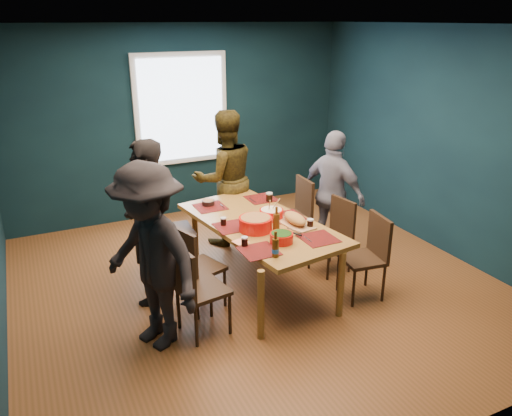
{
  "coord_description": "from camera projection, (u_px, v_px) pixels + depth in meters",
  "views": [
    {
      "loc": [
        -2.09,
        -4.37,
        2.76
      ],
      "look_at": [
        -0.01,
        0.0,
        0.9
      ],
      "focal_mm": 35.0,
      "sensor_mm": 36.0,
      "label": 1
    }
  ],
  "objects": [
    {
      "name": "room",
      "position": [
        246.0,
        158.0,
        5.25
      ],
      "size": [
        5.01,
        5.01,
        2.71
      ],
      "color": "brown",
      "rests_on": "ground"
    },
    {
      "name": "cola_glass_a",
      "position": [
        245.0,
        241.0,
        4.68
      ],
      "size": [
        0.07,
        0.07,
        0.09
      ],
      "color": "black",
      "rests_on": "dining_table"
    },
    {
      "name": "bowl_herbs",
      "position": [
        281.0,
        237.0,
        4.76
      ],
      "size": [
        0.23,
        0.23,
        0.1
      ],
      "color": "red",
      "rests_on": "dining_table"
    },
    {
      "name": "bowl_dumpling",
      "position": [
        271.0,
        213.0,
        5.32
      ],
      "size": [
        0.26,
        0.26,
        0.24
      ],
      "color": "red",
      "rests_on": "dining_table"
    },
    {
      "name": "beer_bottle_b",
      "position": [
        276.0,
        222.0,
        4.98
      ],
      "size": [
        0.07,
        0.07,
        0.26
      ],
      "color": "#4B2B0D",
      "rests_on": "dining_table"
    },
    {
      "name": "chair_left_mid",
      "position": [
        192.0,
        263.0,
        4.86
      ],
      "size": [
        0.51,
        0.51,
        0.89
      ],
      "rotation": [
        0.0,
        0.0,
        0.32
      ],
      "color": "#321F10",
      "rests_on": "floor"
    },
    {
      "name": "person_near_left",
      "position": [
        150.0,
        258.0,
        4.24
      ],
      "size": [
        1.03,
        1.25,
        1.69
      ],
      "primitive_type": "imported",
      "rotation": [
        0.0,
        0.0,
        5.15
      ],
      "color": "black",
      "rests_on": "floor"
    },
    {
      "name": "chair_right_far",
      "position": [
        297.0,
        209.0,
        6.19
      ],
      "size": [
        0.43,
        0.43,
        0.91
      ],
      "rotation": [
        0.0,
        0.0,
        -0.04
      ],
      "color": "#321F10",
      "rests_on": "floor"
    },
    {
      "name": "bowl_salad",
      "position": [
        256.0,
        223.0,
        5.02
      ],
      "size": [
        0.34,
        0.34,
        0.14
      ],
      "color": "red",
      "rests_on": "dining_table"
    },
    {
      "name": "cola_glass_c",
      "position": [
        269.0,
        197.0,
        5.81
      ],
      "size": [
        0.08,
        0.08,
        0.11
      ],
      "color": "black",
      "rests_on": "dining_table"
    },
    {
      "name": "person_back",
      "position": [
        225.0,
        178.0,
        6.28
      ],
      "size": [
        0.85,
        0.67,
        1.73
      ],
      "primitive_type": "imported",
      "rotation": [
        0.0,
        0.0,
        3.12
      ],
      "color": "black",
      "rests_on": "floor"
    },
    {
      "name": "chair_left_far",
      "position": [
        163.0,
        225.0,
        5.57
      ],
      "size": [
        0.49,
        0.49,
        1.02
      ],
      "rotation": [
        0.0,
        0.0,
        -0.07
      ],
      "color": "#321F10",
      "rests_on": "floor"
    },
    {
      "name": "person_right",
      "position": [
        333.0,
        194.0,
        6.01
      ],
      "size": [
        0.63,
        0.97,
        1.54
      ],
      "primitive_type": "imported",
      "rotation": [
        0.0,
        0.0,
        1.88
      ],
      "color": "silver",
      "rests_on": "floor"
    },
    {
      "name": "beer_bottle_a",
      "position": [
        275.0,
        248.0,
        4.46
      ],
      "size": [
        0.07,
        0.07,
        0.25
      ],
      "color": "#4B2B0D",
      "rests_on": "dining_table"
    },
    {
      "name": "chair_right_near",
      "position": [
        370.0,
        250.0,
        5.13
      ],
      "size": [
        0.45,
        0.45,
        0.89
      ],
      "rotation": [
        0.0,
        0.0,
        -0.13
      ],
      "color": "#321F10",
      "rests_on": "floor"
    },
    {
      "name": "napkin_a",
      "position": [
        288.0,
        213.0,
        5.5
      ],
      "size": [
        0.17,
        0.17,
        0.0
      ],
      "primitive_type": "cube",
      "rotation": [
        0.0,
        0.0,
        0.56
      ],
      "color": "#F68E67",
      "rests_on": "dining_table"
    },
    {
      "name": "napkin_c",
      "position": [
        323.0,
        239.0,
        4.83
      ],
      "size": [
        0.22,
        0.22,
        0.0
      ],
      "primitive_type": "cube",
      "rotation": [
        0.0,
        0.0,
        0.62
      ],
      "color": "#F68E67",
      "rests_on": "dining_table"
    },
    {
      "name": "chair_left_near",
      "position": [
        194.0,
        284.0,
        4.46
      ],
      "size": [
        0.47,
        0.47,
        0.9
      ],
      "rotation": [
        0.0,
        0.0,
        0.16
      ],
      "color": "#321F10",
      "rests_on": "floor"
    },
    {
      "name": "cola_glass_d",
      "position": [
        223.0,
        221.0,
        5.15
      ],
      "size": [
        0.06,
        0.06,
        0.09
      ],
      "color": "black",
      "rests_on": "dining_table"
    },
    {
      "name": "chair_right_mid",
      "position": [
        336.0,
        230.0,
        5.69
      ],
      "size": [
        0.44,
        0.44,
        0.85
      ],
      "rotation": [
        0.0,
        0.0,
        0.15
      ],
      "color": "#321F10",
      "rests_on": "floor"
    },
    {
      "name": "dining_table",
      "position": [
        260.0,
        228.0,
        5.28
      ],
      "size": [
        1.26,
        2.08,
        0.74
      ],
      "rotation": [
        0.0,
        0.0,
        0.15
      ],
      "color": "#AB7A33",
      "rests_on": "floor"
    },
    {
      "name": "napkin_b",
      "position": [
        240.0,
        242.0,
        4.78
      ],
      "size": [
        0.15,
        0.15,
        0.0
      ],
      "primitive_type": "cube",
      "rotation": [
        0.0,
        0.0,
        0.21
      ],
      "color": "#F68E67",
      "rests_on": "dining_table"
    },
    {
      "name": "cola_glass_b",
      "position": [
        310.0,
        223.0,
        5.09
      ],
      "size": [
        0.07,
        0.07,
        0.09
      ],
      "color": "black",
      "rests_on": "dining_table"
    },
    {
      "name": "cutting_board",
      "position": [
        295.0,
        220.0,
        5.16
      ],
      "size": [
        0.3,
        0.57,
        0.12
      ],
      "rotation": [
        0.0,
        0.0,
        0.15
      ],
      "color": "tan",
      "rests_on": "dining_table"
    },
    {
      "name": "small_bowl",
      "position": [
        208.0,
        203.0,
        5.71
      ],
      "size": [
        0.15,
        0.15,
        0.06
      ],
      "color": "black",
      "rests_on": "dining_table"
    },
    {
      "name": "person_far_left",
      "position": [
        146.0,
        223.0,
        4.95
      ],
      "size": [
        0.6,
        0.72,
        1.69
      ],
      "primitive_type": "imported",
      "rotation": [
        0.0,
        0.0,
        4.34
      ],
      "color": "black",
      "rests_on": "floor"
    }
  ]
}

